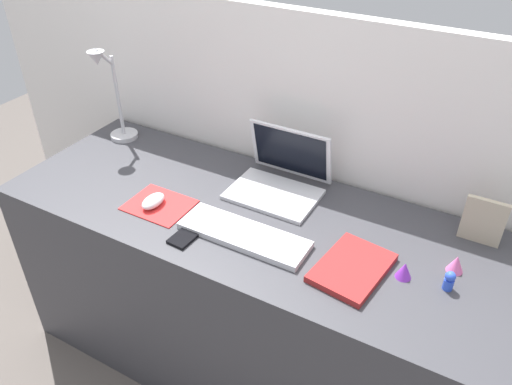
{
  "coord_description": "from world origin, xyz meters",
  "views": [
    {
      "loc": [
        0.64,
        -1.14,
        1.73
      ],
      "look_at": [
        0.0,
        0.0,
        0.83
      ],
      "focal_mm": 35.53,
      "sensor_mm": 36.0,
      "label": 1
    }
  ],
  "objects_px": {
    "desk_lamp": "(112,99)",
    "toy_figurine_blue": "(449,280)",
    "notebook_pad": "(352,268)",
    "toy_figurine_purple": "(404,270)",
    "laptop": "(282,175)",
    "toy_figurine_pink": "(456,264)",
    "cell_phone": "(188,234)",
    "picture_frame": "(483,221)",
    "keyboard": "(244,235)",
    "mouse": "(153,201)"
  },
  "relations": [
    {
      "from": "desk_lamp",
      "to": "toy_figurine_blue",
      "type": "xyz_separation_m",
      "value": [
        1.34,
        -0.2,
        -0.15
      ]
    },
    {
      "from": "notebook_pad",
      "to": "toy_figurine_purple",
      "type": "relative_size",
      "value": 4.78
    },
    {
      "from": "laptop",
      "to": "toy_figurine_pink",
      "type": "distance_m",
      "value": 0.63
    },
    {
      "from": "cell_phone",
      "to": "toy_figurine_purple",
      "type": "relative_size",
      "value": 2.55
    },
    {
      "from": "laptop",
      "to": "desk_lamp",
      "type": "height_order",
      "value": "desk_lamp"
    },
    {
      "from": "picture_frame",
      "to": "desk_lamp",
      "type": "bearing_deg",
      "value": -177.99
    },
    {
      "from": "keyboard",
      "to": "notebook_pad",
      "type": "distance_m",
      "value": 0.34
    },
    {
      "from": "keyboard",
      "to": "toy_figurine_blue",
      "type": "bearing_deg",
      "value": 7.94
    },
    {
      "from": "desk_lamp",
      "to": "picture_frame",
      "type": "distance_m",
      "value": 1.39
    },
    {
      "from": "cell_phone",
      "to": "picture_frame",
      "type": "relative_size",
      "value": 0.85
    },
    {
      "from": "notebook_pad",
      "to": "keyboard",
      "type": "bearing_deg",
      "value": -168.38
    },
    {
      "from": "keyboard",
      "to": "picture_frame",
      "type": "relative_size",
      "value": 2.73
    },
    {
      "from": "cell_phone",
      "to": "toy_figurine_pink",
      "type": "distance_m",
      "value": 0.79
    },
    {
      "from": "cell_phone",
      "to": "laptop",
      "type": "bearing_deg",
      "value": 73.53
    },
    {
      "from": "cell_phone",
      "to": "desk_lamp",
      "type": "distance_m",
      "value": 0.72
    },
    {
      "from": "toy_figurine_pink",
      "to": "mouse",
      "type": "bearing_deg",
      "value": -169.63
    },
    {
      "from": "desk_lamp",
      "to": "toy_figurine_purple",
      "type": "bearing_deg",
      "value": -9.98
    },
    {
      "from": "notebook_pad",
      "to": "toy_figurine_pink",
      "type": "xyz_separation_m",
      "value": [
        0.25,
        0.14,
        0.02
      ]
    },
    {
      "from": "laptop",
      "to": "cell_phone",
      "type": "distance_m",
      "value": 0.4
    },
    {
      "from": "keyboard",
      "to": "desk_lamp",
      "type": "xyz_separation_m",
      "value": [
        -0.75,
        0.28,
        0.17
      ]
    },
    {
      "from": "toy_figurine_purple",
      "to": "notebook_pad",
      "type": "bearing_deg",
      "value": -161.36
    },
    {
      "from": "laptop",
      "to": "cell_phone",
      "type": "height_order",
      "value": "laptop"
    },
    {
      "from": "laptop",
      "to": "keyboard",
      "type": "height_order",
      "value": "laptop"
    },
    {
      "from": "notebook_pad",
      "to": "toy_figurine_blue",
      "type": "height_order",
      "value": "toy_figurine_blue"
    },
    {
      "from": "laptop",
      "to": "notebook_pad",
      "type": "relative_size",
      "value": 1.25
    },
    {
      "from": "laptop",
      "to": "picture_frame",
      "type": "relative_size",
      "value": 2.0
    },
    {
      "from": "picture_frame",
      "to": "toy_figurine_pink",
      "type": "relative_size",
      "value": 2.87
    },
    {
      "from": "laptop",
      "to": "mouse",
      "type": "xyz_separation_m",
      "value": [
        -0.32,
        -0.3,
        -0.03
      ]
    },
    {
      "from": "mouse",
      "to": "toy_figurine_blue",
      "type": "bearing_deg",
      "value": 5.46
    },
    {
      "from": "keyboard",
      "to": "toy_figurine_blue",
      "type": "height_order",
      "value": "toy_figurine_blue"
    },
    {
      "from": "desk_lamp",
      "to": "toy_figurine_pink",
      "type": "height_order",
      "value": "desk_lamp"
    },
    {
      "from": "desk_lamp",
      "to": "picture_frame",
      "type": "height_order",
      "value": "desk_lamp"
    },
    {
      "from": "mouse",
      "to": "desk_lamp",
      "type": "distance_m",
      "value": 0.53
    },
    {
      "from": "notebook_pad",
      "to": "cell_phone",
      "type": "bearing_deg",
      "value": -160.81
    },
    {
      "from": "laptop",
      "to": "keyboard",
      "type": "xyz_separation_m",
      "value": [
        0.02,
        -0.3,
        -0.04
      ]
    },
    {
      "from": "laptop",
      "to": "picture_frame",
      "type": "distance_m",
      "value": 0.65
    },
    {
      "from": "keyboard",
      "to": "cell_phone",
      "type": "distance_m",
      "value": 0.17
    },
    {
      "from": "keyboard",
      "to": "desk_lamp",
      "type": "relative_size",
      "value": 1.05
    },
    {
      "from": "keyboard",
      "to": "notebook_pad",
      "type": "bearing_deg",
      "value": 3.93
    },
    {
      "from": "toy_figurine_blue",
      "to": "toy_figurine_purple",
      "type": "xyz_separation_m",
      "value": [
        -0.12,
        -0.01,
        -0.01
      ]
    },
    {
      "from": "keyboard",
      "to": "mouse",
      "type": "relative_size",
      "value": 4.27
    },
    {
      "from": "laptop",
      "to": "toy_figurine_purple",
      "type": "xyz_separation_m",
      "value": [
        0.49,
        -0.23,
        -0.03
      ]
    },
    {
      "from": "laptop",
      "to": "keyboard",
      "type": "bearing_deg",
      "value": -86.28
    },
    {
      "from": "mouse",
      "to": "toy_figurine_pink",
      "type": "relative_size",
      "value": 1.84
    },
    {
      "from": "notebook_pad",
      "to": "toy_figurine_purple",
      "type": "xyz_separation_m",
      "value": [
        0.13,
        0.04,
        0.02
      ]
    },
    {
      "from": "laptop",
      "to": "notebook_pad",
      "type": "height_order",
      "value": "laptop"
    },
    {
      "from": "laptop",
      "to": "desk_lamp",
      "type": "distance_m",
      "value": 0.75
    },
    {
      "from": "picture_frame",
      "to": "toy_figurine_blue",
      "type": "bearing_deg",
      "value": -98.17
    },
    {
      "from": "cell_phone",
      "to": "picture_frame",
      "type": "height_order",
      "value": "picture_frame"
    },
    {
      "from": "keyboard",
      "to": "picture_frame",
      "type": "height_order",
      "value": "picture_frame"
    }
  ]
}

